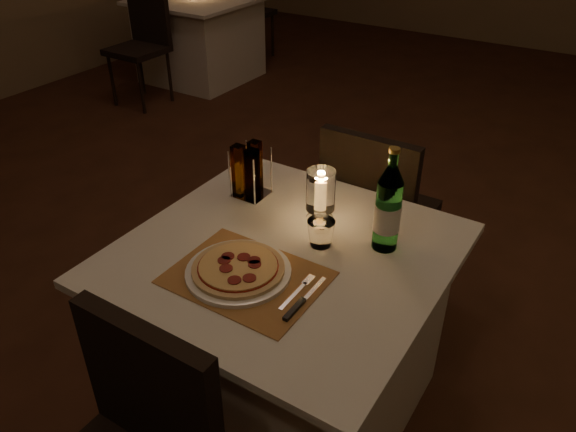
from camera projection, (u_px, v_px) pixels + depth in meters
The scene contains 15 objects.
floor at pixel (370, 321), 2.60m from camera, with size 8.00×10.00×0.02m, color #442315.
main_table at pixel (285, 334), 2.00m from camera, with size 1.00×1.00×0.74m.
chair_far at pixel (374, 204), 2.41m from camera, with size 0.42×0.42×0.90m.
placemat at pixel (247, 277), 1.68m from camera, with size 0.45×0.34×0.00m, color #A8703A.
plate at pixel (238, 272), 1.69m from camera, with size 0.32×0.32×0.01m, color white.
pizza at pixel (238, 268), 1.68m from camera, with size 0.28×0.28×0.02m.
fork at pixel (299, 289), 1.63m from camera, with size 0.02×0.18×0.00m.
knife at pixel (299, 305), 1.57m from camera, with size 0.02×0.22×0.01m.
tumbler at pixel (321, 233), 1.80m from camera, with size 0.09×0.09×0.09m, color white, non-canonical shape.
water_bottle at pixel (388, 209), 1.74m from camera, with size 0.08×0.08×0.35m.
hurricane_candle at pixel (321, 192), 1.89m from camera, with size 0.10×0.10×0.19m.
cruet_caddy at pixel (249, 173), 2.04m from camera, with size 0.12×0.12×0.21m.
neighbor_table_left at pixel (200, 39), 5.28m from camera, with size 1.00×1.00×0.74m.
neighbor_chair_la at pixel (143, 37), 4.68m from camera, with size 0.42×0.42×0.90m.
neighbor_chair_lb at pixel (244, 6), 5.70m from camera, with size 0.42×0.42×0.90m.
Camera 1 is at (0.71, -1.84, 1.80)m, focal length 35.00 mm.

